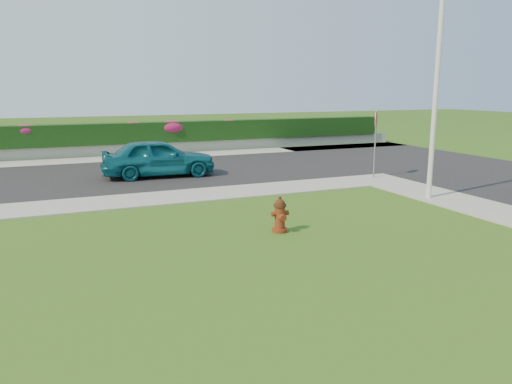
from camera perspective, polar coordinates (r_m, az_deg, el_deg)
name	(u,v)px	position (r m, az deg, el deg)	size (l,w,h in m)	color
ground	(361,295)	(9.02, 11.96, -11.42)	(120.00, 120.00, 0.00)	black
street_far	(44,180)	(21.03, -23.10, 1.27)	(26.00, 8.00, 0.04)	black
sidewalk_far	(8,211)	(16.16, -26.52, -1.96)	(24.00, 2.00, 0.04)	gray
curb_corner	(378,180)	(20.01, 13.74, 1.39)	(2.00, 2.00, 0.04)	gray
sidewalk_beyond	(128,158)	(26.26, -14.42, 3.77)	(34.00, 2.00, 0.04)	gray
retaining_wall	(123,149)	(27.69, -14.93, 4.73)	(34.00, 0.40, 0.60)	gray
hedge	(122,133)	(27.71, -15.05, 6.49)	(32.00, 0.90, 1.10)	black
fire_hydrant	(280,215)	(12.37, 2.75, -2.68)	(0.46, 0.43, 0.90)	#51100C
sedan_teal	(158,158)	(20.31, -11.09, 3.88)	(1.79, 4.44, 1.51)	#0D5465
utility_pole	(436,95)	(16.77, 19.85, 10.38)	(0.16, 0.16, 6.60)	silver
stop_sign	(376,127)	(20.15, 13.53, 7.19)	(0.51, 0.55, 2.69)	slate
flower_clump_c	(26,130)	(27.33, -24.82, 6.40)	(1.21, 0.78, 0.61)	#B21E5E
flower_clump_d	(133,127)	(27.67, -13.85, 7.24)	(1.09, 0.70, 0.55)	#B21E5E
flower_clump_e	(172,127)	(28.09, -9.59, 7.31)	(1.51, 0.97, 0.76)	#B21E5E
flower_clump_f	(229,124)	(29.04, -3.12, 7.79)	(1.02, 0.65, 0.51)	#B21E5E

